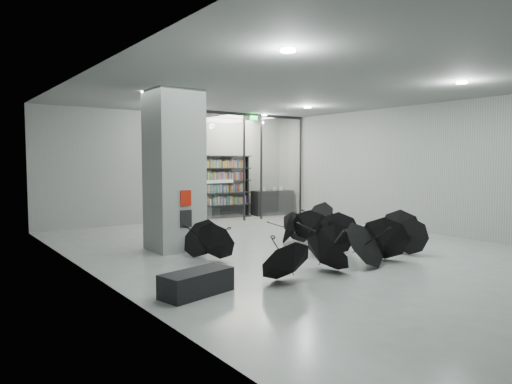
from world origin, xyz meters
TOP-DOWN VIEW (x-y plane):
  - room at (0.00, 0.00)m, footprint 14.00×14.02m
  - column at (-2.50, 2.00)m, footprint 1.20×1.20m
  - fire_cabinet at (-2.50, 1.38)m, footprint 0.28×0.04m
  - info_panel at (-2.50, 1.38)m, footprint 0.30×0.03m
  - exit_sign at (2.40, 5.30)m, footprint 0.30×0.06m
  - glass_partition at (2.39, 5.50)m, footprint 5.06×0.08m
  - bench at (-3.98, -1.81)m, footprint 1.35×0.80m
  - bookshelf at (1.98, 6.75)m, footprint 2.26×0.82m
  - shop_counter at (4.10, 6.33)m, footprint 1.76×0.93m
  - umbrella_cluster at (0.11, -0.66)m, footprint 5.51×4.53m

SIDE VIEW (x-z plane):
  - bench at x=-3.98m, z-range 0.00..0.41m
  - umbrella_cluster at x=0.11m, z-range -0.36..0.97m
  - shop_counter at x=4.10m, z-range 0.00..1.00m
  - info_panel at x=-2.50m, z-range 0.64..1.06m
  - bookshelf at x=1.98m, z-range 0.00..2.44m
  - fire_cabinet at x=-2.50m, z-range 1.16..1.54m
  - column at x=-2.50m, z-range 0.00..4.00m
  - glass_partition at x=2.39m, z-range 0.18..4.18m
  - room at x=0.00m, z-range 0.84..4.85m
  - exit_sign at x=2.40m, z-range 3.74..3.90m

